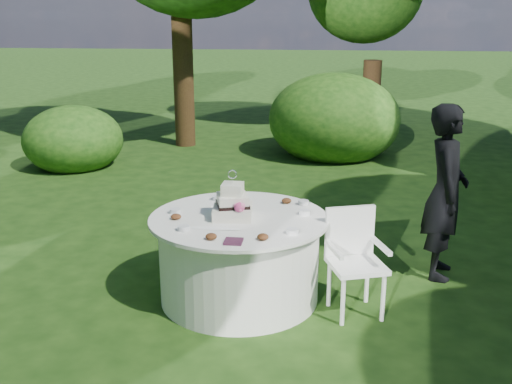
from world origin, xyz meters
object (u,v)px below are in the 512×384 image
napkins (234,241)px  guest (446,192)px  chair (354,253)px  cake (233,205)px  table (239,258)px

napkins → guest: 2.27m
napkins → chair: bearing=28.8°
cake → chair: (1.04, -0.07, -0.36)m
napkins → guest: bearing=36.9°
guest → cake: (-1.91, -0.78, 0.04)m
guest → cake: guest is taller
chair → table: bearing=174.8°
cake → napkins: bearing=-80.4°
cake → chair: cake is taller
napkins → cake: (-0.10, 0.58, 0.10)m
guest → table: size_ratio=1.08×
napkins → table: size_ratio=0.09×
napkins → chair: size_ratio=0.16×
table → chair: bearing=-5.2°
napkins → guest: guest is taller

